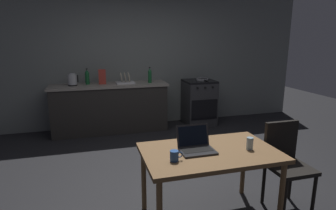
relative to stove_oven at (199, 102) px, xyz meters
name	(u,v)px	position (x,y,z in m)	size (l,w,h in m)	color
ground_plane	(172,175)	(-1.19, -2.07, -0.45)	(12.00, 12.00, 0.00)	black
back_wall	(153,60)	(-0.89, 0.35, 0.86)	(6.40, 0.10, 2.62)	slate
kitchen_counter	(110,108)	(-1.81, 0.00, 0.00)	(2.16, 0.64, 0.91)	#282623
stove_oven	(199,102)	(0.00, 0.00, 0.00)	(0.60, 0.62, 0.91)	#2D2D30
dining_table	(210,158)	(-1.11, -3.04, 0.19)	(1.27, 0.78, 0.72)	brown
chair	(286,160)	(-0.26, -3.05, 0.07)	(0.40, 0.40, 0.91)	black
laptop	(196,146)	(-1.24, -3.00, 0.31)	(0.32, 0.28, 0.22)	#232326
electric_kettle	(72,80)	(-2.45, 0.00, 0.56)	(0.18, 0.16, 0.22)	black
bottle	(150,75)	(-1.04, -0.05, 0.60)	(0.07, 0.07, 0.30)	#19592D
frying_pan	(202,79)	(0.05, -0.03, 0.48)	(0.26, 0.43, 0.05)	gray
coffee_mug	(175,156)	(-1.50, -3.17, 0.31)	(0.11, 0.07, 0.09)	#264C8C
drinking_glass	(250,143)	(-0.74, -3.11, 0.32)	(0.06, 0.06, 0.12)	#99B7C6
cereal_box	(102,77)	(-1.93, 0.02, 0.59)	(0.13, 0.05, 0.27)	#B2382D
dish_rack	(125,81)	(-1.51, 0.00, 0.50)	(0.34, 0.26, 0.21)	silver
bottle_b	(87,77)	(-2.19, 0.08, 0.59)	(0.08, 0.08, 0.29)	#19592D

